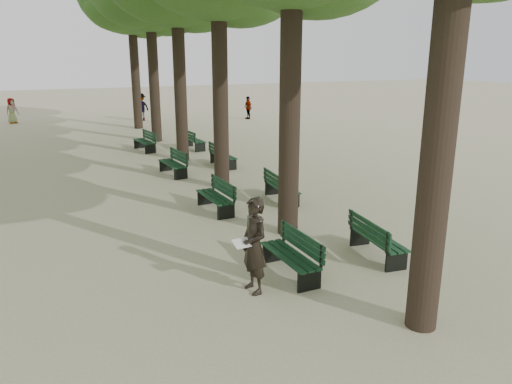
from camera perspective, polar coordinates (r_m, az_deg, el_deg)
name	(u,v)px	position (r m, az deg, el deg)	size (l,w,h in m)	color
ground	(289,292)	(10.00, 3.84, -11.35)	(120.00, 120.00, 0.00)	tan
bench_left_0	(290,263)	(10.58, 3.91, -8.12)	(0.61, 1.81, 0.92)	black
bench_left_1	(215,202)	(14.70, -4.68, -1.20)	(0.67, 1.83, 0.92)	black
bench_left_2	(173,168)	(19.25, -9.48, 2.71)	(0.76, 1.85, 0.92)	black
bench_left_3	(145,145)	(24.29, -12.61, 5.25)	(0.81, 1.86, 0.92)	black
bench_right_0	(377,246)	(11.77, 13.70, -6.02)	(0.75, 1.85, 0.92)	black
bench_right_1	(282,193)	(15.69, 2.96, -0.07)	(0.70, 1.84, 0.92)	black
bench_right_2	(223,160)	(20.50, -3.79, 3.70)	(0.63, 1.82, 0.92)	black
bench_right_3	(194,143)	(24.32, -7.11, 5.53)	(0.72, 1.84, 0.92)	black
man_with_map	(254,246)	(9.63, -0.22, -6.13)	(0.67, 0.81, 1.92)	black
pedestrian_d	(12,111)	(36.56, -26.12, 8.34)	(0.80, 0.33, 1.65)	#262628
pedestrian_b	(141,107)	(35.05, -12.98, 9.44)	(1.19, 0.37, 1.84)	#262628
pedestrian_c	(248,108)	(35.12, -0.92, 9.62)	(0.91, 0.31, 1.56)	#262628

